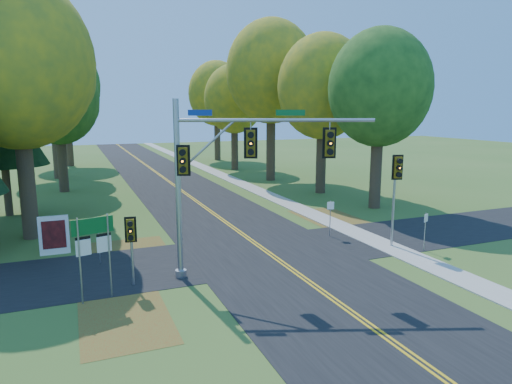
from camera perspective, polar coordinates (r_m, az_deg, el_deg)
name	(u,v)px	position (r m, az deg, el deg)	size (l,w,h in m)	color
ground	(284,264)	(21.54, 3.48, -8.98)	(160.00, 160.00, 0.00)	#395E21
road_main	(284,264)	(21.54, 3.48, -8.96)	(8.00, 160.00, 0.02)	black
road_cross	(267,252)	(23.26, 1.34, -7.47)	(60.00, 6.00, 0.02)	black
centerline_left	(282,264)	(21.49, 3.23, -8.96)	(0.10, 160.00, 0.01)	gold
centerline_right	(286,263)	(21.57, 3.72, -8.89)	(0.10, 160.00, 0.01)	gold
sidewalk_east	(392,248)	(24.73, 16.65, -6.77)	(1.60, 160.00, 0.06)	#9E998E
leaf_patch_w_near	(130,255)	(23.53, -15.51, -7.65)	(4.00, 6.00, 0.00)	brown
leaf_patch_e	(339,222)	(29.77, 10.34, -3.66)	(3.50, 8.00, 0.00)	brown
leaf_patch_w_far	(125,318)	(16.93, -16.07, -14.93)	(3.00, 5.00, 0.00)	brown
tree_w_a	(18,63)	(27.89, -27.64, 14.06)	(8.00, 8.00, 14.15)	#38281C
tree_e_a	(380,89)	(33.94, 15.22, 12.36)	(7.20, 7.20, 12.73)	#38281C
tree_w_b	(17,59)	(34.87, -27.72, 14.53)	(8.60, 8.60, 15.38)	#38281C
tree_e_b	(323,87)	(39.29, 8.39, 12.82)	(7.60, 7.60, 13.33)	#38281C
tree_w_c	(58,99)	(42.79, -23.48, 10.60)	(6.80, 6.80, 11.91)	#38281C
tree_e_c	(272,72)	(46.12, 1.96, 14.73)	(8.80, 8.80, 15.79)	#38281C
tree_w_d	(52,82)	(51.58, -24.12, 12.41)	(8.20, 8.20, 14.56)	#38281C
tree_e_d	(235,99)	(54.30, -2.70, 11.50)	(7.00, 7.00, 12.32)	#38281C
tree_w_e	(65,85)	(62.47, -22.72, 12.26)	(8.40, 8.40, 14.97)	#38281C
tree_e_e	(217,94)	(64.87, -4.90, 12.12)	(7.80, 7.80, 13.74)	#38281C
traffic_mast	(227,165)	(18.80, -3.61, 3.36)	(7.81, 3.18, 7.53)	#9B9DA4
east_signal_pole	(397,178)	(24.21, 17.17, 1.72)	(0.55, 0.65, 4.86)	#96999E
ped_signal_pole	(131,235)	(18.89, -15.37, -5.20)	(0.46, 0.54, 2.93)	#9A9DA3
route_sign_cluster	(94,241)	(17.96, -19.63, -5.82)	(1.49, 0.43, 3.27)	gray
info_kiosk	(54,235)	(24.75, -23.92, -4.97)	(1.41, 0.23, 1.94)	white
reg_sign_e_north	(330,212)	(25.96, 9.28, -2.49)	(0.39, 0.12, 2.07)	gray
reg_sign_e_south	(425,225)	(24.59, 20.42, -3.87)	(0.36, 0.18, 1.99)	gray
reg_sign_w	(98,232)	(22.35, -19.11, -4.73)	(0.43, 0.08, 2.23)	gray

